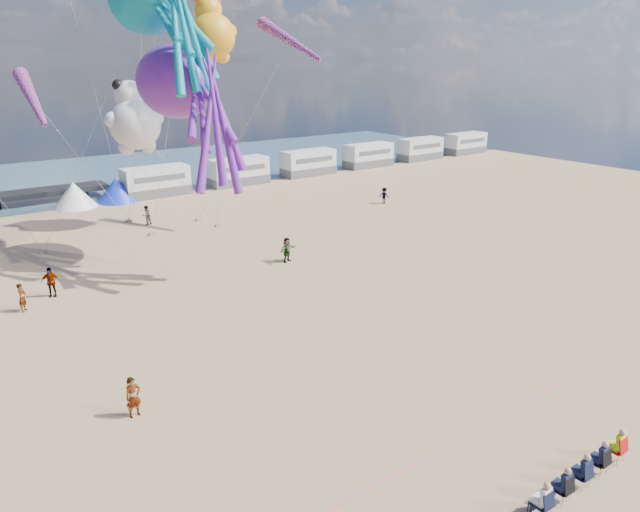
% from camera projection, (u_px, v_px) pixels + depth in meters
% --- Properties ---
extents(ground, '(120.00, 120.00, 0.00)m').
position_uv_depth(ground, '(365.00, 383.00, 24.68)').
color(ground, tan).
rests_on(ground, ground).
extents(water, '(120.00, 120.00, 0.00)m').
position_uv_depth(water, '(60.00, 179.00, 66.69)').
color(water, '#3C5B72').
rests_on(water, ground).
extents(motorhome_0, '(6.60, 2.50, 3.00)m').
position_uv_depth(motorhome_0, '(156.00, 181.00, 58.09)').
color(motorhome_0, silver).
rests_on(motorhome_0, ground).
extents(motorhome_1, '(6.60, 2.50, 3.00)m').
position_uv_depth(motorhome_1, '(239.00, 171.00, 63.38)').
color(motorhome_1, silver).
rests_on(motorhome_1, ground).
extents(motorhome_2, '(6.60, 2.50, 3.00)m').
position_uv_depth(motorhome_2, '(308.00, 163.00, 68.67)').
color(motorhome_2, silver).
rests_on(motorhome_2, ground).
extents(motorhome_3, '(6.60, 2.50, 3.00)m').
position_uv_depth(motorhome_3, '(368.00, 155.00, 73.95)').
color(motorhome_3, silver).
rests_on(motorhome_3, ground).
extents(motorhome_4, '(6.60, 2.50, 3.00)m').
position_uv_depth(motorhome_4, '(420.00, 149.00, 79.24)').
color(motorhome_4, silver).
rests_on(motorhome_4, ground).
extents(motorhome_5, '(6.60, 2.50, 3.00)m').
position_uv_depth(motorhome_5, '(466.00, 143.00, 84.53)').
color(motorhome_5, silver).
rests_on(motorhome_5, ground).
extents(tent_white, '(4.00, 4.00, 2.40)m').
position_uv_depth(tent_white, '(74.00, 195.00, 53.73)').
color(tent_white, white).
rests_on(tent_white, ground).
extents(tent_blue, '(4.00, 4.00, 2.40)m').
position_uv_depth(tent_blue, '(117.00, 189.00, 55.96)').
color(tent_blue, '#1933CC').
rests_on(tent_blue, ground).
extents(spectator_row, '(6.10, 0.90, 1.30)m').
position_uv_depth(spectator_row, '(581.00, 469.00, 18.54)').
color(spectator_row, black).
rests_on(spectator_row, ground).
extents(cooler_navy, '(0.38, 0.28, 0.30)m').
position_uv_depth(cooler_navy, '(605.00, 460.00, 19.70)').
color(cooler_navy, '#151E42').
rests_on(cooler_navy, ground).
extents(rope_line, '(34.00, 0.03, 0.03)m').
position_uv_depth(rope_line, '(454.00, 442.00, 20.86)').
color(rope_line, '#F2338C').
rests_on(rope_line, ground).
extents(standing_person, '(0.66, 0.47, 1.69)m').
position_uv_depth(standing_person, '(133.00, 397.00, 22.16)').
color(standing_person, tan).
rests_on(standing_person, ground).
extents(beachgoer_1, '(0.96, 0.81, 1.66)m').
position_uv_depth(beachgoer_1, '(146.00, 215.00, 48.05)').
color(beachgoer_1, '#7F6659').
rests_on(beachgoer_1, ground).
extents(beachgoer_2, '(0.89, 0.94, 1.54)m').
position_uv_depth(beachgoer_2, '(384.00, 196.00, 55.32)').
color(beachgoer_2, '#7F6659').
rests_on(beachgoer_2, ground).
extents(beachgoer_3, '(1.34, 1.07, 1.82)m').
position_uv_depth(beachgoer_3, '(51.00, 282.00, 33.45)').
color(beachgoer_3, '#7F6659').
rests_on(beachgoer_3, ground).
extents(beachgoer_4, '(1.10, 0.71, 1.73)m').
position_uv_depth(beachgoer_4, '(287.00, 250.00, 39.24)').
color(beachgoer_4, '#7F6659').
rests_on(beachgoer_4, ground).
extents(beachgoer_5, '(1.24, 1.54, 1.64)m').
position_uv_depth(beachgoer_5, '(22.00, 298.00, 31.49)').
color(beachgoer_5, '#7F6659').
rests_on(beachgoer_5, ground).
extents(sandbag_a, '(0.50, 0.35, 0.22)m').
position_uv_depth(sandbag_a, '(44.00, 252.00, 41.21)').
color(sandbag_a, gray).
rests_on(sandbag_a, ground).
extents(sandbag_b, '(0.50, 0.35, 0.22)m').
position_uv_depth(sandbag_b, '(152.00, 234.00, 45.37)').
color(sandbag_b, gray).
rests_on(sandbag_b, ground).
extents(sandbag_c, '(0.50, 0.35, 0.22)m').
position_uv_depth(sandbag_c, '(218.00, 225.00, 47.74)').
color(sandbag_c, gray).
rests_on(sandbag_c, ground).
extents(sandbag_d, '(0.50, 0.35, 0.22)m').
position_uv_depth(sandbag_d, '(198.00, 220.00, 49.48)').
color(sandbag_d, gray).
rests_on(sandbag_d, ground).
extents(sandbag_e, '(0.50, 0.35, 0.22)m').
position_uv_depth(sandbag_e, '(129.00, 221.00, 49.01)').
color(sandbag_e, gray).
rests_on(sandbag_e, ground).
extents(kite_octopus_purple, '(5.45, 10.23, 11.15)m').
position_uv_depth(kite_octopus_purple, '(175.00, 82.00, 37.10)').
color(kite_octopus_purple, '#6C229C').
extents(kite_panda, '(6.11, 5.93, 6.93)m').
position_uv_depth(kite_panda, '(135.00, 124.00, 45.73)').
color(kite_panda, silver).
extents(kite_teddy_orange, '(4.96, 4.78, 5.92)m').
position_uv_depth(kite_teddy_orange, '(213.00, 36.00, 43.68)').
color(kite_teddy_orange, '#FFA218').
extents(windsock_mid, '(2.69, 6.69, 6.66)m').
position_uv_depth(windsock_mid, '(290.00, 41.00, 43.95)').
color(windsock_mid, red).
extents(windsock_right, '(0.91, 5.72, 5.72)m').
position_uv_depth(windsock_right, '(32.00, 98.00, 33.62)').
color(windsock_right, red).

